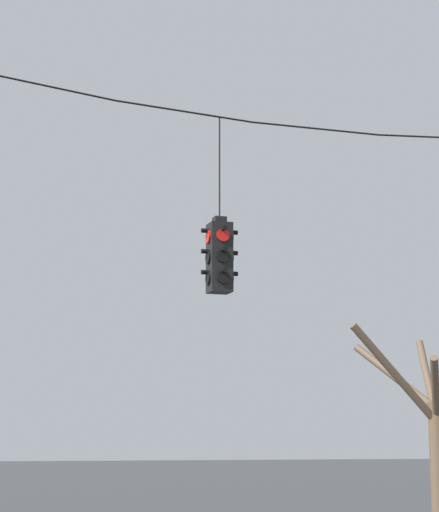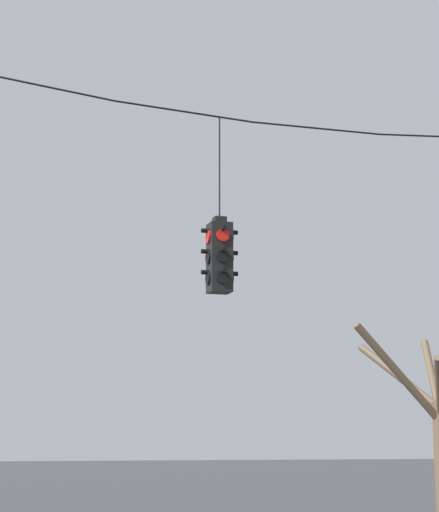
% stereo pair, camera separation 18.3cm
% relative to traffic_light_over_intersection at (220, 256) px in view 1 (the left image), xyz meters
% --- Properties ---
extents(span_wire, '(15.56, 0.03, 0.78)m').
position_rel_traffic_light_over_intersection_xyz_m(span_wire, '(1.66, -0.00, 2.46)').
color(span_wire, black).
extents(traffic_light_over_intersection, '(0.58, 0.58, 2.79)m').
position_rel_traffic_light_over_intersection_xyz_m(traffic_light_over_intersection, '(0.00, 0.00, 0.00)').
color(traffic_light_over_intersection, black).
extents(bare_tree, '(3.99, 3.41, 4.65)m').
position_rel_traffic_light_over_intersection_xyz_m(bare_tree, '(6.57, 5.42, -2.52)').
color(bare_tree, brown).
rests_on(bare_tree, ground_plane).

